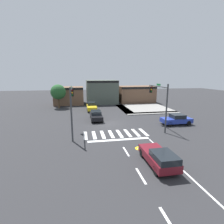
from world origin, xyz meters
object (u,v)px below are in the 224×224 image
object	(u,v)px
car_black	(96,115)
traffic_signal_southwest	(72,101)
car_yellow	(92,106)
car_maroon	(159,157)
traffic_signal_southeast	(159,97)
roadside_tree	(58,92)
car_blue	(176,119)

from	to	relation	value
car_black	traffic_signal_southwest	bearing A→B (deg)	-25.97
car_yellow	car_maroon	bearing A→B (deg)	9.25
traffic_signal_southeast	car_black	distance (m)	10.08
traffic_signal_southeast	car_yellow	size ratio (longest dim) A/B	1.30
traffic_signal_southwest	car_black	size ratio (longest dim) A/B	1.26
traffic_signal_southwest	car_black	distance (m)	8.12
car_maroon	roadside_tree	world-z (taller)	roadside_tree
car_blue	roadside_tree	xyz separation A→B (m)	(-17.82, 16.06, 2.64)
car_yellow	traffic_signal_southwest	bearing A→B (deg)	-12.08
car_maroon	car_blue	bearing A→B (deg)	-35.80
traffic_signal_southwest	car_blue	world-z (taller)	traffic_signal_southwest
traffic_signal_southwest	car_blue	xyz separation A→B (m)	(14.24, 2.12, -3.27)
traffic_signal_southwest	roadside_tree	size ratio (longest dim) A/B	1.15
roadside_tree	car_black	bearing A→B (deg)	-59.30
car_blue	car_yellow	world-z (taller)	car_yellow
car_black	roadside_tree	distance (m)	13.64
traffic_signal_southwest	roadside_tree	bearing A→B (deg)	11.14
traffic_signal_southwest	traffic_signal_southeast	world-z (taller)	traffic_signal_southeast
traffic_signal_southwest	car_yellow	world-z (taller)	traffic_signal_southwest
traffic_signal_southwest	traffic_signal_southeast	xyz separation A→B (m)	(10.90, 1.04, 0.09)
traffic_signal_southwest	car_blue	bearing A→B (deg)	-81.52
car_blue	car_black	size ratio (longest dim) A/B	0.92
traffic_signal_southwest	car_maroon	size ratio (longest dim) A/B	1.35
roadside_tree	traffic_signal_southeast	bearing A→B (deg)	-49.80
traffic_signal_southwest	car_black	bearing A→B (deg)	-25.97
car_maroon	car_black	distance (m)	15.35
traffic_signal_southeast	car_yellow	distance (m)	15.78
car_yellow	car_black	distance (m)	7.66
car_blue	car_maroon	xyz separation A→B (m)	(-7.49, -10.39, -0.01)
car_yellow	roadside_tree	xyz separation A→B (m)	(-6.65, 3.85, 2.60)
car_yellow	roadside_tree	bearing A→B (deg)	-120.07
traffic_signal_southwest	car_maroon	xyz separation A→B (m)	(6.75, -8.27, -3.29)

